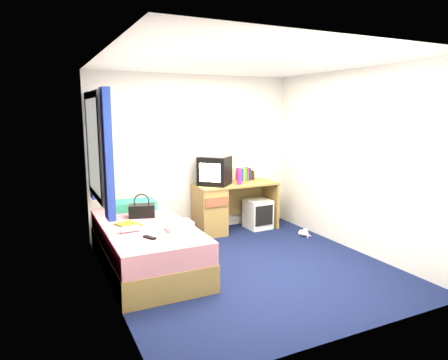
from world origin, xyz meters
name	(u,v)px	position (x,y,z in m)	size (l,w,h in m)	color
ground	(247,266)	(0.00, 0.00, 0.00)	(3.40, 3.40, 0.00)	#0C1438
room_shell	(248,147)	(0.00, 0.00, 1.45)	(3.40, 3.40, 3.40)	white
bed	(147,246)	(-1.10, 0.49, 0.27)	(1.01, 2.00, 0.54)	#A58644
pillow	(134,205)	(-1.05, 1.28, 0.60)	(0.54, 0.35, 0.12)	teal
desk	(219,206)	(0.30, 1.44, 0.41)	(1.30, 0.55, 0.75)	#A58644
storage_cube	(258,214)	(0.95, 1.35, 0.23)	(0.37, 0.37, 0.46)	white
crt_tv	(215,171)	(0.22, 1.44, 0.97)	(0.59, 0.59, 0.43)	black
vcr	(215,154)	(0.23, 1.44, 1.22)	(0.40, 0.28, 0.08)	silver
book_row	(244,174)	(0.81, 1.60, 0.85)	(0.20, 0.13, 0.20)	maroon
picture_frame	(253,175)	(1.00, 1.63, 0.82)	(0.02, 0.12, 0.14)	black
pink_water_bottle	(239,177)	(0.58, 1.30, 0.86)	(0.07, 0.07, 0.22)	#ED219F
aerosol_can	(229,177)	(0.52, 1.52, 0.83)	(0.04, 0.04, 0.16)	white
handbag	(142,210)	(-1.06, 0.84, 0.63)	(0.36, 0.26, 0.30)	black
towel	(179,225)	(-0.81, 0.12, 0.59)	(0.28, 0.23, 0.09)	silver
magazine	(128,224)	(-1.29, 0.54, 0.55)	(0.21, 0.28, 0.01)	#AFCB16
water_bottle	(130,229)	(-1.34, 0.26, 0.58)	(0.07, 0.07, 0.20)	silver
colour_swatch_fan	(174,236)	(-0.96, -0.11, 0.55)	(0.22, 0.06, 0.01)	gold
remote_control	(150,237)	(-1.20, -0.05, 0.55)	(0.05, 0.16, 0.02)	black
window_assembly	(97,149)	(-1.55, 0.90, 1.42)	(0.11, 1.42, 1.40)	silver
white_heels	(305,234)	(1.35, 0.66, 0.04)	(0.22, 0.28, 0.09)	white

